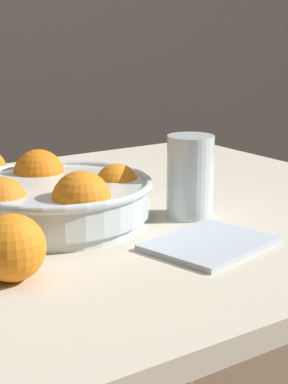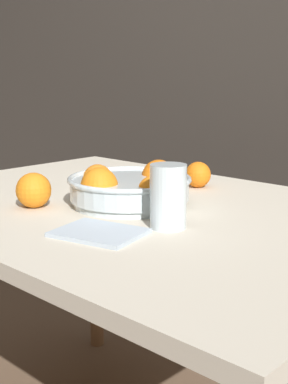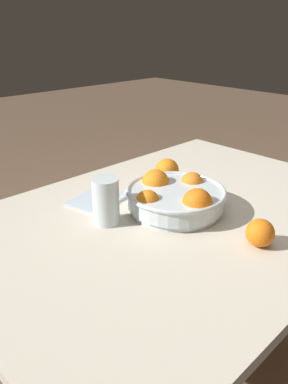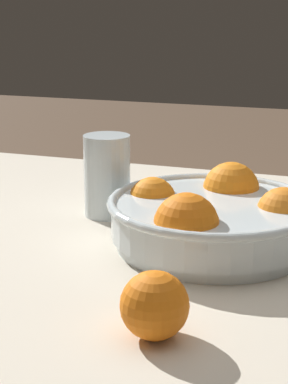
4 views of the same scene
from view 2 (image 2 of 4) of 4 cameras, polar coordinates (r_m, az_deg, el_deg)
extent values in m
cube|color=beige|center=(1.25, -1.36, -1.91)|extent=(1.22, 0.86, 0.03)
cylinder|color=#936B47|center=(1.98, -5.19, -7.15)|extent=(0.05, 0.05, 0.68)
cylinder|color=silver|center=(1.24, -1.54, -1.05)|extent=(0.26, 0.26, 0.02)
cylinder|color=silver|center=(1.23, -1.55, 0.35)|extent=(0.27, 0.27, 0.05)
torus|color=silver|center=(1.22, -1.56, 1.40)|extent=(0.28, 0.28, 0.01)
sphere|color=orange|center=(1.15, 1.00, 0.07)|extent=(0.07, 0.07, 0.07)
sphere|color=orange|center=(1.28, 1.58, 1.65)|extent=(0.08, 0.08, 0.08)
sphere|color=orange|center=(1.28, -4.96, 1.38)|extent=(0.07, 0.07, 0.07)
sphere|color=orange|center=(1.17, -4.73, 0.60)|extent=(0.08, 0.08, 0.08)
cylinder|color=#F4A314|center=(1.04, 2.59, -1.27)|extent=(0.06, 0.06, 0.10)
cylinder|color=silver|center=(1.04, 2.60, -0.48)|extent=(0.07, 0.07, 0.13)
sphere|color=orange|center=(1.43, 5.66, 1.88)|extent=(0.07, 0.07, 0.07)
sphere|color=orange|center=(1.23, -11.69, 0.19)|extent=(0.08, 0.08, 0.08)
cube|color=silver|center=(1.01, -4.80, -4.34)|extent=(0.18, 0.16, 0.01)
camera|label=1|loc=(1.26, -46.31, 8.53)|focal=60.00mm
camera|label=3|loc=(1.50, 40.56, 17.10)|focal=35.00mm
camera|label=4|loc=(1.95, 11.64, 12.74)|focal=60.00mm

